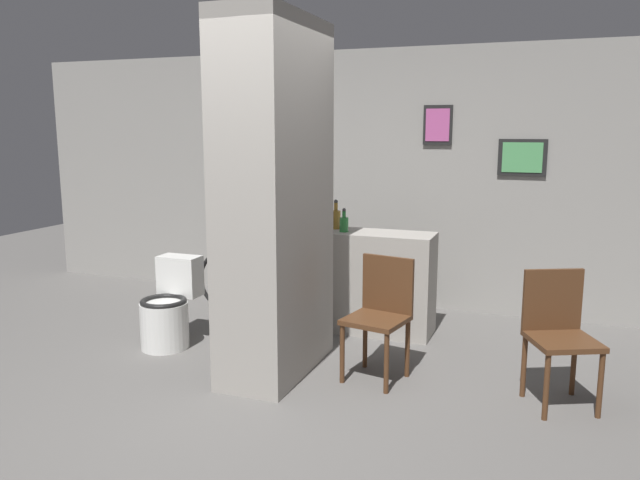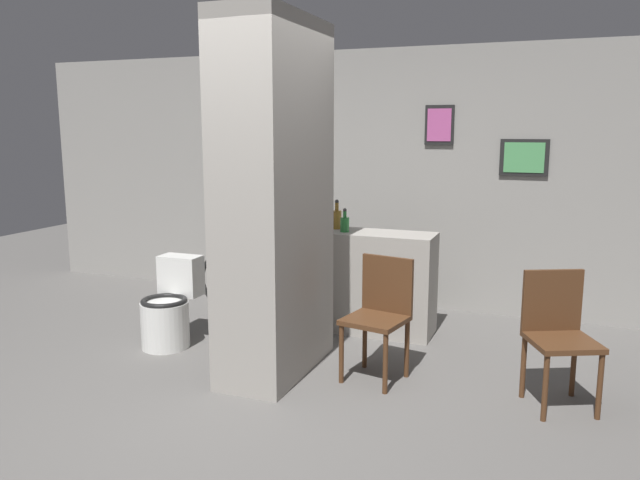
% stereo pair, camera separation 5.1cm
% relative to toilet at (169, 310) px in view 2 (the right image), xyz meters
% --- Properties ---
extents(ground_plane, '(14.00, 14.00, 0.00)m').
position_rel_toilet_xyz_m(ground_plane, '(1.20, -0.73, -0.31)').
color(ground_plane, '#5B5956').
extents(wall_back, '(8.00, 0.09, 2.60)m').
position_rel_toilet_xyz_m(wall_back, '(1.20, 1.90, 1.00)').
color(wall_back, gray).
rests_on(wall_back, ground_plane).
extents(pillar_center, '(0.54, 1.12, 2.60)m').
position_rel_toilet_xyz_m(pillar_center, '(1.08, -0.17, 0.99)').
color(pillar_center, gray).
rests_on(pillar_center, ground_plane).
extents(counter_shelf, '(1.34, 0.44, 0.91)m').
position_rel_toilet_xyz_m(counter_shelf, '(1.38, 0.96, 0.15)').
color(counter_shelf, gray).
rests_on(counter_shelf, ground_plane).
extents(toilet, '(0.40, 0.56, 0.74)m').
position_rel_toilet_xyz_m(toilet, '(0.00, 0.00, 0.00)').
color(toilet, silver).
rests_on(toilet, ground_plane).
extents(chair_near_pillar, '(0.48, 0.48, 0.89)m').
position_rel_toilet_xyz_m(chair_near_pillar, '(1.85, -0.04, 0.19)').
color(chair_near_pillar, '#4C2D19').
rests_on(chair_near_pillar, ground_plane).
extents(chair_by_doorway, '(0.54, 0.54, 0.89)m').
position_rel_toilet_xyz_m(chair_by_doorway, '(3.07, -0.06, 0.19)').
color(chair_by_doorway, '#4C2D19').
rests_on(chair_by_doorway, ground_plane).
extents(bicycle, '(1.61, 0.42, 0.68)m').
position_rel_toilet_xyz_m(bicycle, '(0.47, 1.05, 0.02)').
color(bicycle, black).
rests_on(bicycle, ground_plane).
extents(bottle_tall, '(0.09, 0.09, 0.27)m').
position_rel_toilet_xyz_m(bottle_tall, '(1.13, 1.03, 0.70)').
color(bottle_tall, olive).
rests_on(bottle_tall, counter_shelf).
extents(bottle_short, '(0.08, 0.08, 0.21)m').
position_rel_toilet_xyz_m(bottle_short, '(1.26, 0.90, 0.68)').
color(bottle_short, '#267233').
rests_on(bottle_short, counter_shelf).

